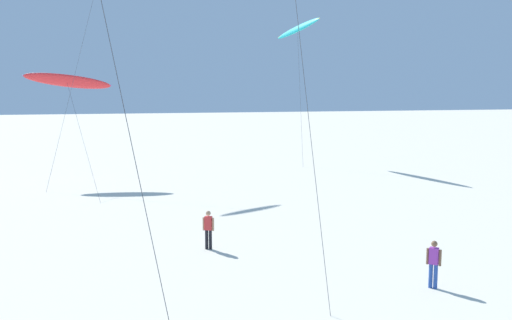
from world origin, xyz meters
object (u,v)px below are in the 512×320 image
object	(u,v)px
flying_kite_0	(297,29)
person_foreground_walker	(208,228)
person_near_left	(434,262)
flying_kite_3	(67,81)

from	to	relation	value
flying_kite_0	person_foreground_walker	world-z (taller)	flying_kite_0
flying_kite_0	person_foreground_walker	bearing A→B (deg)	-114.53
person_foreground_walker	person_near_left	world-z (taller)	person_near_left
flying_kite_0	flying_kite_3	distance (m)	20.72
flying_kite_3	person_near_left	xyz separation A→B (m)	(13.89, -27.25, -6.33)
person_foreground_walker	person_near_left	distance (m)	9.40
flying_kite_3	person_foreground_walker	distance (m)	22.81
flying_kite_0	flying_kite_3	world-z (taller)	flying_kite_0
flying_kite_3	person_foreground_walker	xyz separation A→B (m)	(7.12, -20.72, -6.33)
flying_kite_0	person_foreground_walker	distance (m)	31.30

